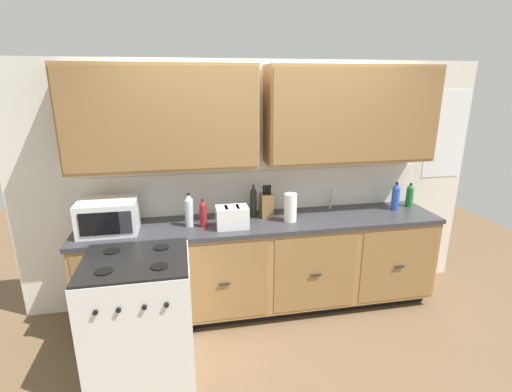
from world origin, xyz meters
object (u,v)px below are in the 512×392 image
(bottle_green, at_px, (410,195))
(bottle_blue, at_px, (396,196))
(bottle_red, at_px, (203,213))
(bottle_dark, at_px, (253,201))
(bottle_clear, at_px, (189,210))
(microwave, at_px, (108,216))
(paper_towel_roll, at_px, (290,208))
(toaster, at_px, (232,217))
(knife_block, at_px, (266,205))
(stove_range, at_px, (140,316))

(bottle_green, xyz_separation_m, bottle_blue, (-0.20, -0.07, 0.02))
(bottle_red, bearing_deg, bottle_dark, 18.23)
(bottle_clear, relative_size, bottle_dark, 0.96)
(microwave, xyz_separation_m, bottle_green, (2.90, 0.13, -0.02))
(bottle_red, bearing_deg, paper_towel_roll, -0.92)
(bottle_blue, bearing_deg, bottle_green, 19.58)
(toaster, relative_size, bottle_dark, 0.89)
(knife_block, bearing_deg, paper_towel_roll, -40.74)
(bottle_clear, bearing_deg, bottle_blue, 1.68)
(bottle_green, bearing_deg, knife_block, -179.24)
(microwave, bearing_deg, bottle_clear, 0.16)
(microwave, height_order, toaster, microwave)
(bottle_red, bearing_deg, microwave, 177.48)
(stove_range, distance_m, bottle_dark, 1.39)
(knife_block, bearing_deg, bottle_clear, -171.20)
(bottle_clear, bearing_deg, toaster, -16.11)
(toaster, relative_size, bottle_red, 1.10)
(bottle_green, distance_m, bottle_red, 2.12)
(paper_towel_roll, bearing_deg, bottle_dark, 151.17)
(bottle_blue, xyz_separation_m, bottle_clear, (-2.03, -0.06, 0.01))
(bottle_green, height_order, bottle_red, bottle_red)
(toaster, bearing_deg, bottle_clear, 163.89)
(toaster, height_order, paper_towel_roll, paper_towel_roll)
(bottle_dark, bearing_deg, toaster, -135.66)
(paper_towel_roll, distance_m, bottle_dark, 0.36)
(knife_block, bearing_deg, toaster, -148.55)
(bottle_red, bearing_deg, knife_block, 13.83)
(bottle_blue, relative_size, bottle_dark, 0.90)
(bottle_blue, distance_m, bottle_dark, 1.43)
(stove_range, height_order, toaster, toaster)
(knife_block, height_order, bottle_dark, bottle_dark)
(stove_range, xyz_separation_m, bottle_dark, (1.01, 0.74, 0.61))
(bottle_green, bearing_deg, bottle_clear, -176.61)
(knife_block, relative_size, bottle_blue, 1.09)
(knife_block, xyz_separation_m, paper_towel_roll, (0.19, -0.16, 0.01))
(paper_towel_roll, xyz_separation_m, bottle_clear, (-0.91, 0.05, 0.02))
(bottle_clear, distance_m, bottle_dark, 0.61)
(stove_range, bearing_deg, bottle_clear, 56.81)
(stove_range, relative_size, bottle_dark, 3.02)
(bottle_clear, bearing_deg, bottle_dark, 11.46)
(microwave, relative_size, bottle_blue, 1.70)
(paper_towel_roll, xyz_separation_m, bottle_green, (1.32, 0.18, -0.01))
(stove_range, relative_size, bottle_green, 3.90)
(bottle_green, bearing_deg, bottle_dark, -179.63)
(paper_towel_roll, distance_m, bottle_red, 0.79)
(paper_towel_roll, xyz_separation_m, bottle_red, (-0.79, 0.01, -0.01))
(toaster, relative_size, bottle_green, 1.15)
(bottle_blue, height_order, bottle_dark, bottle_dark)
(stove_range, distance_m, bottle_clear, 0.96)
(microwave, distance_m, bottle_green, 2.91)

